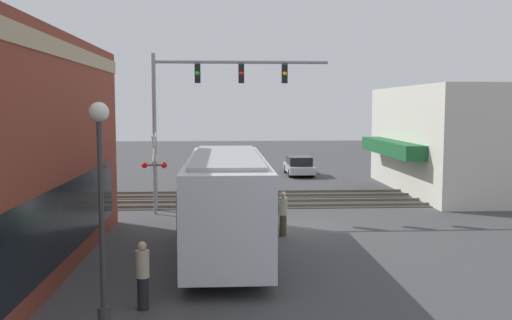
{
  "coord_description": "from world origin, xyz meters",
  "views": [
    {
      "loc": [
        -22.73,
        2.9,
        5.01
      ],
      "look_at": [
        4.73,
        1.32,
        2.42
      ],
      "focal_mm": 40.0,
      "sensor_mm": 36.0,
      "label": 1
    }
  ],
  "objects_px": {
    "crossing_signal": "(154,165)",
    "streetlamp": "(101,195)",
    "parked_car_black": "(225,177)",
    "parked_car_silver": "(299,166)",
    "pedestrian_by_lamp": "(143,275)",
    "city_bus": "(227,199)",
    "pedestrian_near_bus": "(283,213)"
  },
  "relations": [
    {
      "from": "crossing_signal",
      "to": "streetlamp",
      "type": "bearing_deg",
      "value": -178.0
    },
    {
      "from": "crossing_signal",
      "to": "parked_car_black",
      "type": "xyz_separation_m",
      "value": [
        8.12,
        -3.3,
        -1.61
      ]
    },
    {
      "from": "streetlamp",
      "to": "parked_car_black",
      "type": "bearing_deg",
      "value": -7.31
    },
    {
      "from": "parked_car_silver",
      "to": "pedestrian_by_lamp",
      "type": "relative_size",
      "value": 2.69
    },
    {
      "from": "city_bus",
      "to": "streetlamp",
      "type": "distance_m",
      "value": 7.18
    },
    {
      "from": "pedestrian_by_lamp",
      "to": "streetlamp",
      "type": "bearing_deg",
      "value": 148.6
    },
    {
      "from": "pedestrian_near_bus",
      "to": "parked_car_black",
      "type": "bearing_deg",
      "value": 9.59
    },
    {
      "from": "crossing_signal",
      "to": "streetlamp",
      "type": "xyz_separation_m",
      "value": [
        -13.8,
        -0.48,
        0.75
      ]
    },
    {
      "from": "streetlamp",
      "to": "pedestrian_by_lamp",
      "type": "height_order",
      "value": "streetlamp"
    },
    {
      "from": "crossing_signal",
      "to": "pedestrian_by_lamp",
      "type": "height_order",
      "value": "crossing_signal"
    },
    {
      "from": "pedestrian_by_lamp",
      "to": "crossing_signal",
      "type": "bearing_deg",
      "value": 5.4
    },
    {
      "from": "crossing_signal",
      "to": "parked_car_black",
      "type": "relative_size",
      "value": 0.88
    },
    {
      "from": "parked_car_silver",
      "to": "pedestrian_near_bus",
      "type": "height_order",
      "value": "pedestrian_near_bus"
    },
    {
      "from": "city_bus",
      "to": "parked_car_silver",
      "type": "xyz_separation_m",
      "value": [
        21.92,
        -5.4,
        -1.21
      ]
    },
    {
      "from": "city_bus",
      "to": "parked_car_silver",
      "type": "bearing_deg",
      "value": -13.84
    },
    {
      "from": "streetlamp",
      "to": "crossing_signal",
      "type": "bearing_deg",
      "value": 2.0
    },
    {
      "from": "city_bus",
      "to": "pedestrian_by_lamp",
      "type": "xyz_separation_m",
      "value": [
        -5.33,
        2.1,
        -0.99
      ]
    },
    {
      "from": "parked_car_silver",
      "to": "parked_car_black",
      "type": "bearing_deg",
      "value": 140.25
    },
    {
      "from": "parked_car_silver",
      "to": "pedestrian_near_bus",
      "type": "relative_size",
      "value": 2.65
    },
    {
      "from": "streetlamp",
      "to": "parked_car_black",
      "type": "distance_m",
      "value": 22.23
    },
    {
      "from": "city_bus",
      "to": "parked_car_black",
      "type": "distance_m",
      "value": 15.47
    },
    {
      "from": "parked_car_black",
      "to": "parked_car_silver",
      "type": "relative_size",
      "value": 0.93
    },
    {
      "from": "crossing_signal",
      "to": "streetlamp",
      "type": "height_order",
      "value": "streetlamp"
    },
    {
      "from": "city_bus",
      "to": "pedestrian_near_bus",
      "type": "distance_m",
      "value": 3.44
    },
    {
      "from": "parked_car_black",
      "to": "parked_car_silver",
      "type": "distance_m",
      "value": 8.45
    },
    {
      "from": "pedestrian_near_bus",
      "to": "city_bus",
      "type": "bearing_deg",
      "value": 138.41
    },
    {
      "from": "parked_car_black",
      "to": "pedestrian_near_bus",
      "type": "height_order",
      "value": "pedestrian_near_bus"
    },
    {
      "from": "crossing_signal",
      "to": "parked_car_silver",
      "type": "distance_m",
      "value": 17.09
    },
    {
      "from": "streetlamp",
      "to": "parked_car_silver",
      "type": "height_order",
      "value": "streetlamp"
    },
    {
      "from": "pedestrian_by_lamp",
      "to": "pedestrian_near_bus",
      "type": "bearing_deg",
      "value": -28.82
    },
    {
      "from": "crossing_signal",
      "to": "parked_car_black",
      "type": "height_order",
      "value": "crossing_signal"
    },
    {
      "from": "crossing_signal",
      "to": "streetlamp",
      "type": "distance_m",
      "value": 13.83
    }
  ]
}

